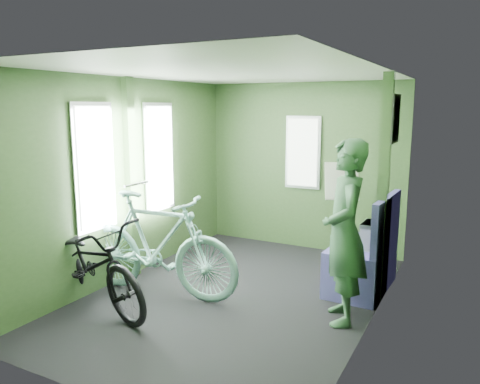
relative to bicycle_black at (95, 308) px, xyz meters
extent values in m
plane|color=black|center=(1.10, 0.92, 0.00)|extent=(4.00, 4.00, 0.00)
cube|color=silver|center=(1.10, 0.92, 2.30)|extent=(2.80, 4.00, 0.02)
cube|color=#2F4B23|center=(1.10, 2.92, 1.15)|extent=(2.80, 0.02, 2.30)
cube|color=#2F4B23|center=(1.10, -1.08, 1.15)|extent=(2.80, 0.02, 2.30)
cube|color=#2F4B23|center=(-0.30, 0.92, 1.15)|extent=(0.02, 4.00, 2.30)
cube|color=#2F4B23|center=(2.50, 0.92, 1.15)|extent=(0.02, 4.00, 2.30)
cube|color=#2F4B23|center=(-0.26, 0.92, 1.15)|extent=(0.08, 0.12, 2.30)
cube|color=silver|center=(-0.26, 0.37, 1.35)|extent=(0.02, 0.56, 1.34)
cube|color=silver|center=(-0.26, 1.47, 1.35)|extent=(0.02, 0.56, 1.34)
cube|color=white|center=(-0.25, 0.37, 1.88)|extent=(0.00, 0.12, 0.12)
cube|color=white|center=(-0.25, 1.47, 1.88)|extent=(0.00, 0.12, 0.12)
cylinder|color=silver|center=(-0.19, 0.92, 1.10)|extent=(0.03, 0.40, 0.03)
cube|color=#2F4B23|center=(2.45, 1.52, 1.15)|extent=(0.10, 0.10, 2.30)
cube|color=white|center=(2.48, 1.82, 1.85)|extent=(0.02, 0.40, 0.50)
cube|color=silver|center=(1.10, 2.88, 1.35)|extent=(0.50, 0.02, 1.00)
imported|color=black|center=(0.00, 0.00, 0.00)|extent=(1.92, 1.25, 1.01)
imported|color=#7EBDB0|center=(0.36, 0.56, 0.00)|extent=(1.90, 0.74, 1.14)
imported|color=#2D5235|center=(2.25, 0.88, 0.85)|extent=(0.62, 0.73, 1.70)
cube|color=silver|center=(2.13, 1.15, 1.27)|extent=(0.36, 0.29, 0.34)
cube|color=gray|center=(2.36, 1.66, 0.39)|extent=(0.23, 0.32, 0.78)
cube|color=navy|center=(2.22, 1.73, 0.25)|extent=(0.60, 1.02, 0.50)
cube|color=navy|center=(2.46, 1.73, 0.78)|extent=(0.11, 1.00, 0.55)
camera|label=1|loc=(3.31, -3.20, 1.97)|focal=35.00mm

